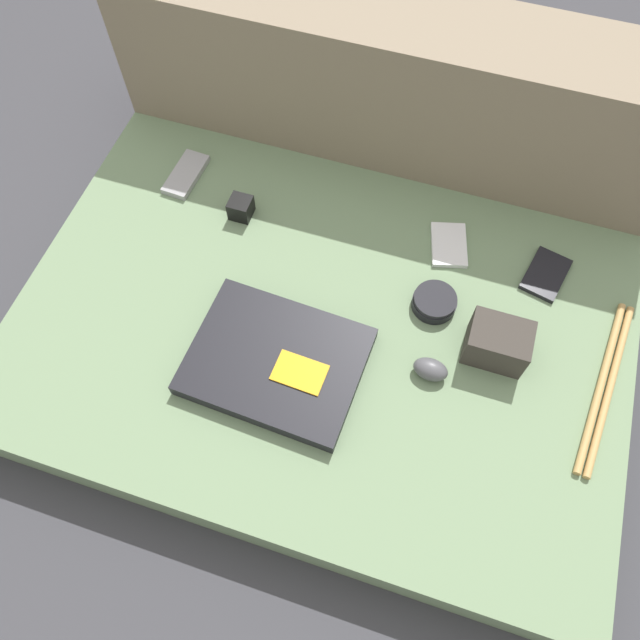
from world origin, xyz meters
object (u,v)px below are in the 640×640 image
laptop (276,361)px  speaker_puck (434,302)px  computer_mouse (430,369)px  camera_pouch (498,343)px  phone_black (186,174)px  phone_small (449,245)px  phone_silver (546,274)px  charger_brick (241,208)px

laptop → speaker_puck: size_ratio=3.75×
computer_mouse → camera_pouch: size_ratio=0.60×
camera_pouch → computer_mouse: bearing=-142.5°
computer_mouse → phone_black: computer_mouse is taller
speaker_puck → camera_pouch: bearing=-26.3°
phone_small → speaker_puck: bearing=-104.1°
speaker_puck → phone_small: speaker_puck is taller
phone_black → camera_pouch: bearing=-13.3°
laptop → phone_black: bearing=136.1°
phone_black → computer_mouse: bearing=-22.2°
phone_silver → speaker_puck: bearing=-132.3°
charger_brick → phone_silver: bearing=4.0°
speaker_puck → camera_pouch: (0.12, -0.06, 0.02)m
charger_brick → computer_mouse: bearing=-27.0°
phone_silver → camera_pouch: camera_pouch is taller
camera_pouch → charger_brick: 0.57m
laptop → charger_brick: bearing=124.6°
computer_mouse → phone_black: bearing=158.0°
laptop → charger_brick: charger_brick is taller
phone_black → phone_small: (0.57, -0.00, -0.00)m
computer_mouse → camera_pouch: (0.10, 0.08, 0.02)m
laptop → phone_black: (-0.33, 0.35, -0.01)m
laptop → phone_silver: bearing=40.9°
speaker_puck → phone_silver: speaker_puck is taller
phone_black → phone_small: phone_black is taller
laptop → speaker_puck: bearing=43.5°
computer_mouse → phone_black: (-0.59, 0.28, -0.01)m
phone_silver → phone_small: (-0.19, 0.01, -0.00)m
computer_mouse → phone_silver: size_ratio=0.54×
laptop → phone_small: laptop is taller
speaker_puck → phone_black: (-0.57, 0.15, -0.01)m
laptop → charger_brick: size_ratio=7.13×
computer_mouse → phone_small: computer_mouse is taller
phone_small → charger_brick: bearing=172.2°
phone_small → phone_silver: bearing=-17.8°
computer_mouse → phone_small: bearing=98.8°
computer_mouse → speaker_puck: 0.14m
laptop → phone_black: size_ratio=2.54×
phone_black → charger_brick: 0.16m
phone_black → phone_silver: bearing=2.2°
phone_small → computer_mouse: bearing=-99.6°
phone_silver → charger_brick: bearing=-162.9°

